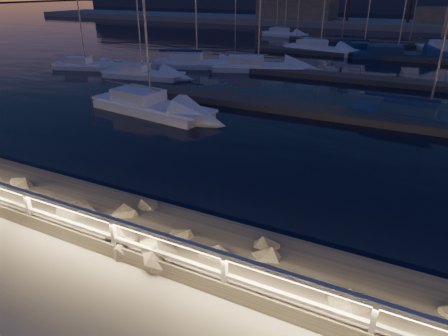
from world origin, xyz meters
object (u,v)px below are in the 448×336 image
(sailboat_a, at_px, (85,64))
(sailboat_e, at_px, (195,62))
(sailboat_l, at_px, (394,54))
(sailboat_g, at_px, (255,66))
(sailboat_n, at_px, (362,49))
(sailboat_c, at_px, (423,116))
(sailboat_f, at_px, (141,73))
(sailboat_m, at_px, (283,33))
(sailboat_b, at_px, (149,104))
(guard_rail, at_px, (80,217))
(sailboat_j, at_px, (318,48))

(sailboat_a, distance_m, sailboat_e, 9.72)
(sailboat_a, distance_m, sailboat_l, 30.01)
(sailboat_g, distance_m, sailboat_n, 16.08)
(sailboat_c, height_order, sailboat_n, sailboat_c)
(sailboat_e, xyz_separation_m, sailboat_f, (-1.60, -5.75, -0.06))
(sailboat_l, relative_size, sailboat_m, 1.32)
(sailboat_c, bearing_deg, sailboat_b, -156.85)
(sailboat_l, height_order, sailboat_m, sailboat_l)
(sailboat_e, height_order, sailboat_m, sailboat_e)
(guard_rail, distance_m, sailboat_g, 27.15)
(sailboat_f, height_order, sailboat_j, sailboat_j)
(guard_rail, xyz_separation_m, sailboat_a, (-20.09, 20.20, -0.98))
(sailboat_b, relative_size, sailboat_f, 1.18)
(sailboat_c, relative_size, sailboat_l, 0.81)
(sailboat_a, relative_size, sailboat_f, 0.89)
(sailboat_e, distance_m, sailboat_g, 5.50)
(sailboat_m, bearing_deg, sailboat_l, -26.39)
(sailboat_g, height_order, sailboat_l, sailboat_l)
(sailboat_j, distance_m, sailboat_n, 4.71)
(sailboat_a, distance_m, sailboat_n, 28.99)
(sailboat_e, distance_m, sailboat_n, 19.77)
(guard_rail, bearing_deg, sailboat_a, 134.84)
(sailboat_c, distance_m, sailboat_m, 40.46)
(sailboat_c, height_order, sailboat_f, sailboat_c)
(sailboat_g, height_order, sailboat_n, sailboat_g)
(guard_rail, distance_m, sailboat_c, 18.50)
(sailboat_n, bearing_deg, guard_rail, -110.02)
(guard_rail, xyz_separation_m, sailboat_e, (-11.78, 25.24, -0.91))
(sailboat_b, xyz_separation_m, sailboat_j, (2.69, 27.12, 0.01))
(guard_rail, relative_size, sailboat_n, 3.54)
(sailboat_e, relative_size, sailboat_m, 1.09)
(sailboat_m, bearing_deg, sailboat_n, -27.60)
(guard_rail, bearing_deg, sailboat_l, 84.72)
(sailboat_f, relative_size, sailboat_m, 0.96)
(sailboat_f, bearing_deg, sailboat_n, 49.21)
(sailboat_m, bearing_deg, sailboat_a, -89.95)
(sailboat_j, bearing_deg, sailboat_e, -104.16)
(sailboat_b, relative_size, sailboat_g, 0.95)
(sailboat_f, bearing_deg, sailboat_g, 35.43)
(sailboat_a, relative_size, sailboat_l, 0.65)
(sailboat_m, bearing_deg, sailboat_g, -63.03)
(sailboat_a, relative_size, sailboat_c, 0.81)
(sailboat_l, xyz_separation_m, sailboat_n, (-3.60, 2.47, -0.02))
(sailboat_n, bearing_deg, sailboat_g, -133.36)
(sailboat_g, xyz_separation_m, sailboat_n, (6.36, 14.77, -0.01))
(sailboat_j, xyz_separation_m, sailboat_n, (4.26, 1.99, -0.04))
(sailboat_j, relative_size, sailboat_m, 1.19)
(guard_rail, distance_m, sailboat_b, 13.94)
(guard_rail, bearing_deg, sailboat_j, 96.26)
(sailboat_a, bearing_deg, sailboat_f, -24.42)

